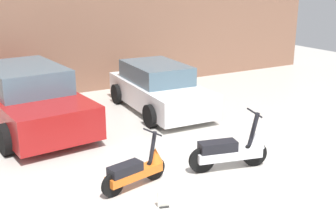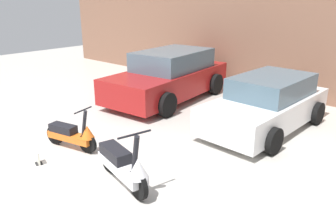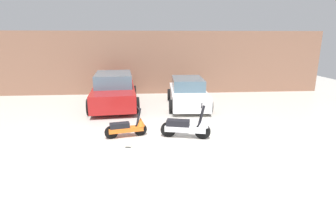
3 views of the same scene
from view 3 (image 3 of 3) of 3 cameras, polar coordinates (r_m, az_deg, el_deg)
ground_plane at (r=7.44m, az=-3.69°, el=-9.98°), size 28.00×28.00×0.00m
wall_back at (r=14.64m, az=-4.25°, el=9.11°), size 19.60×0.12×3.42m
scooter_front_left at (r=8.41m, az=-8.74°, el=-4.76°), size 1.32×0.57×0.93m
scooter_front_right at (r=8.22m, az=4.28°, el=-4.64°), size 1.55×0.69×1.10m
car_rear_left at (r=12.35m, az=-11.67°, el=3.15°), size 2.43×4.53×1.49m
car_rear_center at (r=12.11m, az=4.34°, el=2.67°), size 1.94×3.80×1.27m
placard_near_left_scooter at (r=7.71m, az=-8.63°, el=-8.28°), size 0.20×0.16×0.26m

